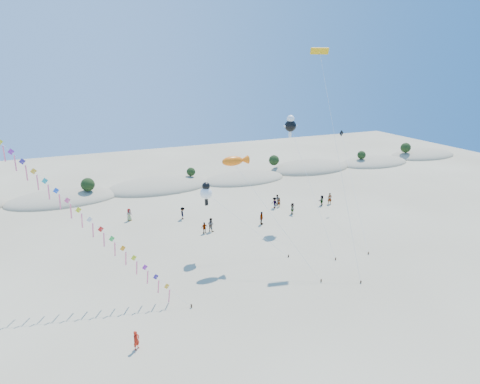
{
  "coord_description": "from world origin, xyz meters",
  "views": [
    {
      "loc": [
        -13.83,
        -23.7,
        21.3
      ],
      "look_at": [
        2.36,
        14.0,
        8.09
      ],
      "focal_mm": 30.0,
      "sensor_mm": 36.0,
      "label": 1
    }
  ],
  "objects_px": {
    "kite_train": "(30,169)",
    "flyer_foreground": "(136,340)",
    "parafoil_kite": "(320,56)",
    "fish_kite": "(236,161)"
  },
  "relations": [
    {
      "from": "fish_kite",
      "to": "parafoil_kite",
      "type": "relative_size",
      "value": 0.51
    },
    {
      "from": "fish_kite",
      "to": "flyer_foreground",
      "type": "xyz_separation_m",
      "value": [
        -13.43,
        -12.09,
        -10.36
      ]
    },
    {
      "from": "kite_train",
      "to": "flyer_foreground",
      "type": "height_order",
      "value": "kite_train"
    },
    {
      "from": "kite_train",
      "to": "flyer_foreground",
      "type": "xyz_separation_m",
      "value": [
        6.5,
        -12.36,
        -11.46
      ]
    },
    {
      "from": "kite_train",
      "to": "flyer_foreground",
      "type": "distance_m",
      "value": 18.06
    },
    {
      "from": "kite_train",
      "to": "flyer_foreground",
      "type": "bearing_deg",
      "value": -62.27
    },
    {
      "from": "kite_train",
      "to": "parafoil_kite",
      "type": "bearing_deg",
      "value": 1.13
    },
    {
      "from": "parafoil_kite",
      "to": "flyer_foreground",
      "type": "xyz_separation_m",
      "value": [
        -24.19,
        -12.97,
        -21.22
      ]
    },
    {
      "from": "kite_train",
      "to": "fish_kite",
      "type": "xyz_separation_m",
      "value": [
        19.93,
        -0.27,
        -1.1
      ]
    },
    {
      "from": "parafoil_kite",
      "to": "flyer_foreground",
      "type": "distance_m",
      "value": 34.7
    }
  ]
}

